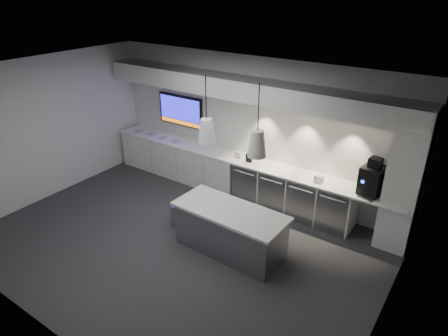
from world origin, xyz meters
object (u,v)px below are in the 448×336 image
Objects in this scene: bin at (179,214)px; coffee_machine at (373,179)px; wall_tv at (181,110)px; island at (230,230)px.

coffee_machine reaches higher than bin.
coffee_machine is (4.59, -0.25, -0.38)m from wall_tv.
wall_tv reaches higher than island.
coffee_machine is at bearing -3.08° from wall_tv.
bin is at bearing -142.63° from coffee_machine.
coffee_machine is at bearing 47.23° from island.
wall_tv reaches higher than bin.
wall_tv is 3.66m from island.
wall_tv is at bearing 145.30° from island.
wall_tv is at bearing 127.91° from bin.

